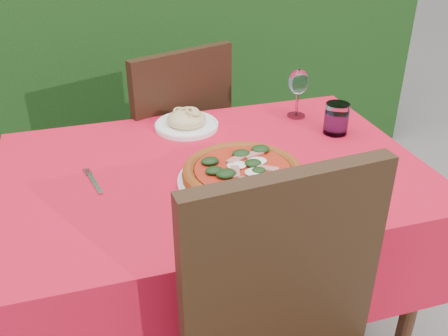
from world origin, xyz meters
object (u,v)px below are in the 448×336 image
object	(u,v)px
water_glass	(336,120)
fork	(95,183)
pizza_plate	(243,175)
chair_far	(172,142)
pasta_plate	(186,122)
wine_glass	(298,84)

from	to	relation	value
water_glass	fork	xyz separation A→B (m)	(-0.81, -0.11, -0.05)
pizza_plate	chair_far	bearing A→B (deg)	95.16
pasta_plate	water_glass	size ratio (longest dim) A/B	2.07
pizza_plate	wine_glass	xyz separation A→B (m)	(0.35, 0.40, 0.09)
wine_glass	fork	distance (m)	0.81
wine_glass	fork	xyz separation A→B (m)	(-0.75, -0.28, -0.12)
water_glass	wine_glass	bearing A→B (deg)	111.85
fork	chair_far	bearing A→B (deg)	48.68
chair_far	pasta_plate	size ratio (longest dim) A/B	4.34
water_glass	pizza_plate	bearing A→B (deg)	-150.72
pasta_plate	fork	xyz separation A→B (m)	(-0.34, -0.30, -0.02)
wine_glass	fork	bearing A→B (deg)	-159.60
pizza_plate	fork	world-z (taller)	pizza_plate
water_glass	wine_glass	distance (m)	0.20
pasta_plate	pizza_plate	bearing A→B (deg)	-81.50
pasta_plate	water_glass	bearing A→B (deg)	-21.79
wine_glass	fork	world-z (taller)	wine_glass
chair_far	pasta_plate	distance (m)	0.37
fork	pizza_plate	bearing A→B (deg)	-29.38
pizza_plate	fork	distance (m)	0.42
fork	water_glass	bearing A→B (deg)	-4.56
chair_far	water_glass	distance (m)	0.73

